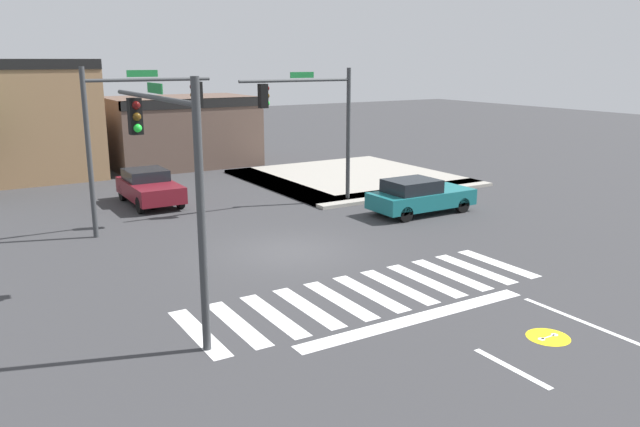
{
  "coord_description": "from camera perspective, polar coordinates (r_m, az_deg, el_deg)",
  "views": [
    {
      "loc": [
        -9.5,
        -17.51,
        6.19
      ],
      "look_at": [
        0.78,
        -0.62,
        1.32
      ],
      "focal_mm": 35.24,
      "sensor_mm": 36.0,
      "label": 1
    }
  ],
  "objects": [
    {
      "name": "ground_plane",
      "position": [
        20.86,
        -2.72,
        -3.44
      ],
      "size": [
        120.0,
        120.0,
        0.0
      ],
      "primitive_type": "plane",
      "color": "#353538"
    },
    {
      "name": "traffic_signal_northeast",
      "position": [
        26.58,
        -0.71,
        9.14
      ],
      "size": [
        5.22,
        0.32,
        5.84
      ],
      "rotation": [
        0.0,
        0.0,
        3.14
      ],
      "color": "#383A3D",
      "rests_on": "ground_plane"
    },
    {
      "name": "crosswalk_near",
      "position": [
        17.26,
        4.52,
        -7.21
      ],
      "size": [
        10.26,
        3.05,
        0.01
      ],
      "color": "silver",
      "rests_on": "ground_plane"
    },
    {
      "name": "lane_markings",
      "position": [
        13.75,
        26.5,
        -14.48
      ],
      "size": [
        6.8,
        18.75,
        0.01
      ],
      "color": "white",
      "rests_on": "ground_plane"
    },
    {
      "name": "car_teal",
      "position": [
        26.09,
        9.0,
        1.58
      ],
      "size": [
        4.41,
        1.88,
        1.45
      ],
      "color": "#196B70",
      "rests_on": "ground_plane"
    },
    {
      "name": "bike_detector_marking",
      "position": [
        15.55,
        20.0,
        -10.5
      ],
      "size": [
        0.99,
        0.99,
        0.01
      ],
      "color": "yellow",
      "rests_on": "ground_plane"
    },
    {
      "name": "traffic_signal_northwest",
      "position": [
        23.54,
        -16.32,
        8.13
      ],
      "size": [
        4.62,
        0.32,
        5.96
      ],
      "color": "#383A3D",
      "rests_on": "ground_plane"
    },
    {
      "name": "storefront_row",
      "position": [
        37.35,
        -20.98,
        7.61
      ],
      "size": [
        17.01,
        6.56,
        6.21
      ],
      "color": "#93704C",
      "rests_on": "ground_plane"
    },
    {
      "name": "curb_corner_northeast",
      "position": [
        32.96,
        2.38,
        3.13
      ],
      "size": [
        10.0,
        10.6,
        0.15
      ],
      "color": "#9E998E",
      "rests_on": "ground_plane"
    },
    {
      "name": "traffic_signal_southwest",
      "position": [
        15.03,
        -13.76,
        5.22
      ],
      "size": [
        0.32,
        6.05,
        5.87
      ],
      "rotation": [
        0.0,
        0.0,
        1.57
      ],
      "color": "#383A3D",
      "rests_on": "ground_plane"
    },
    {
      "name": "car_maroon",
      "position": [
        28.46,
        -15.25,
        2.33
      ],
      "size": [
        1.92,
        4.16,
        1.47
      ],
      "rotation": [
        0.0,
        0.0,
        -1.57
      ],
      "color": "maroon",
      "rests_on": "ground_plane"
    }
  ]
}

